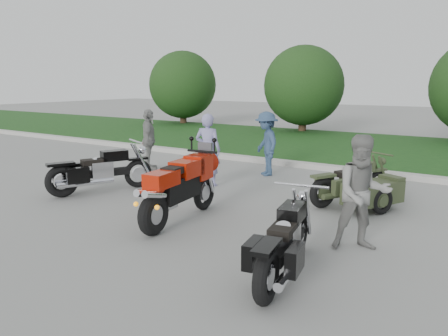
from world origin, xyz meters
The scene contains 13 objects.
ground centered at (0.00, 0.00, 0.00)m, with size 80.00×80.00×0.00m, color gray.
curb centered at (0.00, 6.00, 0.07)m, with size 60.00×0.30×0.15m, color #B4B1A9.
grass_strip centered at (0.00, 10.15, 0.07)m, with size 60.00×8.00×0.14m, color #2A591E.
tree_far_left centered at (-10.00, 13.50, 2.19)m, with size 3.60×3.60×4.00m.
tree_mid_left centered at (-3.00, 13.50, 2.19)m, with size 3.60×3.60×4.00m.
sportbike_red centered at (0.43, 0.31, 0.63)m, with size 0.53×2.27×1.08m.
cruiser_left centered at (-2.34, 0.90, 0.46)m, with size 1.12×2.18×0.90m.
cruiser_right centered at (2.89, -0.71, 0.43)m, with size 0.61×2.17×0.84m.
cruiser_sidecar centered at (2.80, 2.89, 0.38)m, with size 1.55×1.94×0.80m.
person_stripe centered at (-0.73, 2.79, 0.84)m, with size 0.61×0.40×1.68m, color #8C89BB.
person_grey centered at (3.39, 0.78, 0.83)m, with size 0.81×0.63×1.67m, color gray.
person_denim centered at (-0.14, 4.54, 0.82)m, with size 1.06×0.61×1.64m, color #324B6A.
person_back centered at (-3.12, 3.39, 0.83)m, with size 0.97×0.40×1.66m, color gray.
Camera 1 is at (5.04, -5.31, 2.39)m, focal length 35.00 mm.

